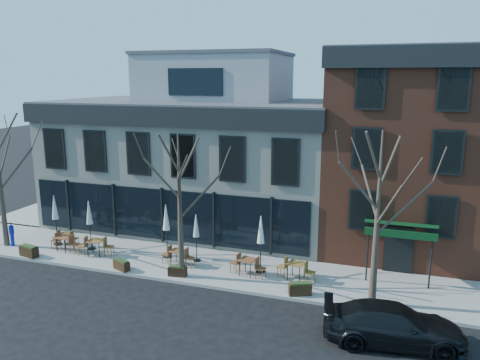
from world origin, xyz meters
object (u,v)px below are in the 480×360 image
(call_box, at_px, (12,234))
(umbrella_0, at_px, (55,210))
(parked_sedan, at_px, (394,325))
(cafe_set_0, at_px, (66,237))

(call_box, relative_size, umbrella_0, 0.44)
(parked_sedan, bearing_deg, umbrella_0, 68.75)
(call_box, bearing_deg, umbrella_0, 22.74)
(cafe_set_0, bearing_deg, parked_sedan, -14.06)
(parked_sedan, bearing_deg, call_box, 72.75)
(call_box, height_order, umbrella_0, umbrella_0)
(parked_sedan, distance_m, umbrella_0, 19.23)
(cafe_set_0, relative_size, umbrella_0, 0.54)
(parked_sedan, distance_m, call_box, 21.27)
(cafe_set_0, xyz_separation_m, umbrella_0, (-0.46, -0.16, 1.65))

